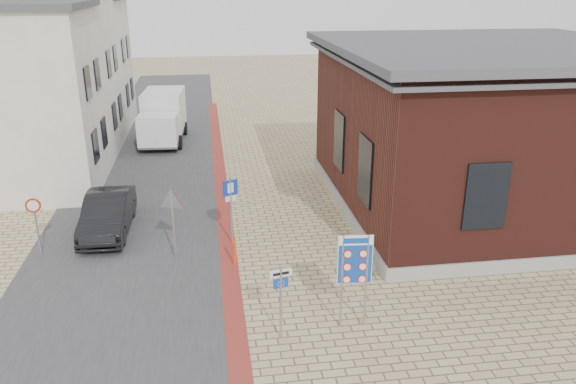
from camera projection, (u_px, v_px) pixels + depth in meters
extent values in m
plane|color=tan|center=(301.00, 306.00, 16.74)|extent=(120.00, 120.00, 0.00)
cube|color=#38383A|center=(152.00, 163.00, 29.88)|extent=(7.00, 60.00, 0.02)
cube|color=maroon|center=(222.00, 192.00, 25.72)|extent=(0.60, 40.00, 0.02)
cube|color=gray|center=(478.00, 198.00, 24.36)|extent=(12.15, 12.15, 0.50)
cube|color=#491D17|center=(488.00, 125.00, 23.21)|extent=(12.00, 12.00, 6.00)
cube|color=#48484D|center=(498.00, 47.00, 22.10)|extent=(13.00, 13.00, 0.30)
cube|color=#48484D|center=(496.00, 57.00, 22.24)|extent=(12.70, 12.70, 0.15)
cube|color=black|center=(366.00, 170.00, 19.86)|extent=(0.12, 1.60, 2.40)
cube|color=black|center=(340.00, 141.00, 23.57)|extent=(0.12, 1.60, 2.40)
cube|color=black|center=(486.00, 196.00, 17.48)|extent=(1.40, 0.12, 2.20)
cube|color=white|center=(13.00, 103.00, 24.95)|extent=(7.00, 6.00, 8.00)
cube|color=black|center=(95.00, 146.00, 24.95)|extent=(0.10, 1.10, 1.40)
cube|color=black|center=(104.00, 133.00, 27.17)|extent=(0.10, 1.10, 1.40)
cube|color=black|center=(87.00, 83.00, 23.96)|extent=(0.10, 1.10, 1.40)
cube|color=black|center=(97.00, 74.00, 26.18)|extent=(0.10, 1.10, 1.40)
cube|color=white|center=(46.00, 73.00, 30.36)|extent=(7.00, 6.00, 8.80)
cube|color=black|center=(114.00, 116.00, 30.50)|extent=(0.10, 1.10, 1.40)
cube|color=black|center=(120.00, 107.00, 32.72)|extent=(0.10, 1.10, 1.40)
cube|color=black|center=(109.00, 64.00, 29.51)|extent=(0.10, 1.10, 1.40)
cube|color=black|center=(115.00, 58.00, 31.74)|extent=(0.10, 1.10, 1.40)
cube|color=white|center=(71.00, 65.00, 36.05)|extent=(7.00, 6.00, 8.00)
cube|color=black|center=(128.00, 95.00, 36.06)|extent=(0.10, 1.10, 1.40)
cube|color=black|center=(132.00, 89.00, 38.28)|extent=(0.10, 1.10, 1.40)
cube|color=black|center=(123.00, 51.00, 35.07)|extent=(0.10, 1.10, 1.40)
cube|color=black|center=(128.00, 46.00, 37.29)|extent=(0.10, 1.10, 1.40)
torus|color=slate|center=(372.00, 266.00, 18.49)|extent=(0.04, 0.60, 0.60)
torus|color=slate|center=(369.00, 262.00, 18.76)|extent=(0.04, 0.60, 0.60)
torus|color=slate|center=(367.00, 258.00, 19.04)|extent=(0.04, 0.60, 0.60)
torus|color=slate|center=(365.00, 254.00, 19.32)|extent=(0.04, 0.60, 0.60)
torus|color=slate|center=(362.00, 250.00, 19.60)|extent=(0.04, 0.60, 0.60)
cube|color=slate|center=(367.00, 265.00, 19.13)|extent=(0.08, 1.60, 0.04)
imported|color=black|center=(108.00, 213.00, 21.46)|extent=(1.66, 4.59, 1.51)
cube|color=slate|center=(164.00, 135.00, 33.56)|extent=(2.52, 5.67, 0.26)
cube|color=white|center=(158.00, 129.00, 31.45)|extent=(2.26, 1.88, 1.64)
cube|color=black|center=(156.00, 127.00, 30.62)|extent=(1.95, 0.21, 0.82)
cube|color=white|center=(164.00, 109.00, 33.95)|extent=(2.50, 3.83, 2.26)
cylinder|color=black|center=(141.00, 143.00, 31.97)|extent=(0.31, 0.84, 0.82)
cylinder|color=black|center=(179.00, 143.00, 32.12)|extent=(0.31, 0.84, 0.82)
cylinder|color=black|center=(150.00, 129.00, 35.03)|extent=(0.31, 0.84, 0.82)
cylinder|color=black|center=(185.00, 128.00, 35.18)|extent=(0.31, 0.84, 0.82)
cylinder|color=gray|center=(342.00, 282.00, 15.30)|extent=(0.07, 0.07, 2.79)
cylinder|color=gray|center=(366.00, 281.00, 15.34)|extent=(0.07, 0.07, 2.79)
cube|color=white|center=(355.00, 260.00, 15.08)|extent=(0.95, 0.12, 1.43)
cube|color=#0D42A1|center=(355.00, 260.00, 15.08)|extent=(0.91, 0.12, 1.39)
cube|color=white|center=(356.00, 240.00, 14.88)|extent=(0.91, 0.13, 0.27)
cylinder|color=gray|center=(281.00, 302.00, 14.85)|extent=(0.07, 0.07, 2.23)
cube|color=silver|center=(281.00, 273.00, 14.55)|extent=(0.60, 0.16, 0.21)
cube|color=#0F38B7|center=(281.00, 283.00, 14.65)|extent=(0.41, 0.12, 0.27)
cylinder|color=gray|center=(231.00, 212.00, 20.21)|extent=(0.07, 0.07, 2.58)
cube|color=#0D34A6|center=(230.00, 188.00, 19.88)|extent=(0.54, 0.27, 0.57)
cube|color=white|center=(231.00, 199.00, 20.03)|extent=(0.39, 0.20, 0.19)
cylinder|color=gray|center=(174.00, 227.00, 19.02)|extent=(0.07, 0.07, 2.54)
cylinder|color=gray|center=(37.00, 228.00, 19.37)|extent=(0.07, 0.07, 2.19)
cylinder|color=red|center=(33.00, 205.00, 19.07)|extent=(0.52, 0.09, 0.52)
cylinder|color=#FF370D|center=(235.00, 252.00, 18.90)|extent=(0.11, 0.11, 1.08)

